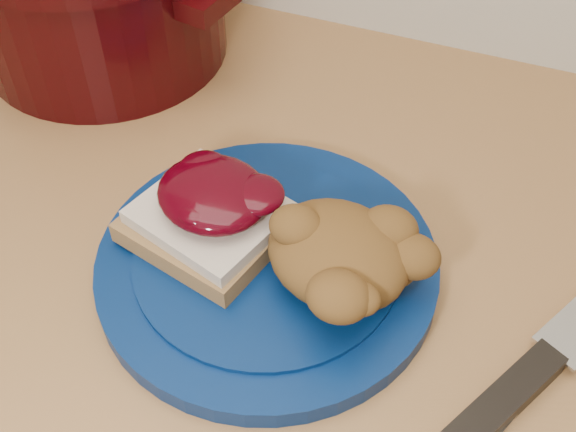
% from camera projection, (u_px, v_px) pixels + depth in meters
% --- Properties ---
extents(plate, '(0.35, 0.35, 0.02)m').
position_uv_depth(plate, '(267.00, 265.00, 0.58)').
color(plate, '#051F50').
rests_on(plate, wood_countertop).
extents(sandwich, '(0.14, 0.13, 0.06)m').
position_uv_depth(sandwich, '(210.00, 211.00, 0.56)').
color(sandwich, olive).
rests_on(sandwich, plate).
extents(stuffing_mound, '(0.14, 0.13, 0.06)m').
position_uv_depth(stuffing_mound, '(338.00, 254.00, 0.53)').
color(stuffing_mound, brown).
rests_on(stuffing_mound, plate).
extents(chef_knife, '(0.18, 0.31, 0.02)m').
position_uv_depth(chef_knife, '(537.00, 369.00, 0.51)').
color(chef_knife, black).
rests_on(chef_knife, wood_countertop).
extents(butter_knife, '(0.07, 0.15, 0.00)m').
position_uv_depth(butter_knife, '(525.00, 392.00, 0.51)').
color(butter_knife, silver).
rests_on(butter_knife, wood_countertop).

